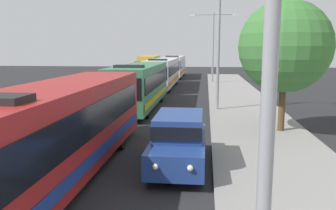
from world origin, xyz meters
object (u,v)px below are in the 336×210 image
(bus_second_in_line, at_px, (140,84))
(bus_middle, at_px, (163,72))
(bus_fourth_in_line, at_px, (174,66))
(streetlamp_mid, at_px, (219,37))
(roadside_tree, at_px, (285,47))
(box_truck_oncoming, at_px, (148,67))
(streetlamp_far, at_px, (213,40))
(white_suv, at_px, (179,138))
(bus_lead, at_px, (61,127))

(bus_second_in_line, distance_m, bus_middle, 13.05)
(bus_middle, relative_size, bus_fourth_in_line, 1.05)
(streetlamp_mid, distance_m, roadside_tree, 6.70)
(bus_second_in_line, relative_size, box_truck_oncoming, 1.51)
(streetlamp_far, bearing_deg, white_suv, -93.20)
(streetlamp_mid, height_order, roadside_tree, streetlamp_mid)
(bus_second_in_line, distance_m, streetlamp_far, 19.40)
(white_suv, bearing_deg, streetlamp_far, 86.80)
(bus_lead, bearing_deg, streetlamp_mid, 67.32)
(bus_second_in_line, bearing_deg, box_truck_oncoming, 97.94)
(streetlamp_mid, bearing_deg, bus_lead, -112.68)
(streetlamp_far, height_order, roadside_tree, streetlamp_far)
(bus_middle, bearing_deg, roadside_tree, -66.96)
(bus_middle, xyz_separation_m, streetlamp_mid, (5.40, -13.69, 3.22))
(bus_middle, relative_size, white_suv, 2.60)
(bus_second_in_line, height_order, white_suv, bus_second_in_line)
(streetlamp_mid, relative_size, streetlamp_far, 0.95)
(bus_fourth_in_line, relative_size, box_truck_oncoming, 1.57)
(bus_fourth_in_line, bearing_deg, bus_lead, -90.00)
(bus_second_in_line, distance_m, box_truck_oncoming, 23.89)
(bus_lead, height_order, box_truck_oncoming, bus_lead)
(bus_fourth_in_line, height_order, box_truck_oncoming, bus_fourth_in_line)
(bus_fourth_in_line, relative_size, streetlamp_mid, 1.52)
(white_suv, relative_size, box_truck_oncoming, 0.64)
(bus_middle, xyz_separation_m, streetlamp_far, (5.40, 5.26, 3.44))
(box_truck_oncoming, distance_m, roadside_tree, 32.54)
(bus_fourth_in_line, relative_size, roadside_tree, 1.85)
(bus_middle, xyz_separation_m, bus_fourth_in_line, (-0.00, 14.22, -0.00))
(bus_middle, bearing_deg, streetlamp_mid, -68.48)
(streetlamp_mid, height_order, streetlamp_far, streetlamp_far)
(white_suv, xyz_separation_m, box_truck_oncoming, (-7.00, 35.76, 0.67))
(bus_middle, bearing_deg, bus_lead, -90.00)
(bus_fourth_in_line, xyz_separation_m, box_truck_oncoming, (-3.30, -3.61, 0.01))
(streetlamp_far, xyz_separation_m, roadside_tree, (2.96, -24.92, -0.86))
(bus_middle, distance_m, bus_fourth_in_line, 14.22)
(bus_middle, distance_m, white_suv, 25.43)
(bus_lead, xyz_separation_m, bus_fourth_in_line, (-0.00, 40.82, -0.00))
(box_truck_oncoming, bearing_deg, bus_second_in_line, -82.06)
(bus_fourth_in_line, height_order, white_suv, bus_fourth_in_line)
(bus_lead, xyz_separation_m, box_truck_oncoming, (-3.30, 37.21, 0.01))
(box_truck_oncoming, relative_size, streetlamp_far, 0.92)
(roadside_tree, bearing_deg, white_suv, -130.32)
(box_truck_oncoming, height_order, roadside_tree, roadside_tree)
(bus_lead, height_order, white_suv, bus_lead)
(white_suv, distance_m, streetlamp_far, 30.73)
(white_suv, bearing_deg, roadside_tree, 49.68)
(streetlamp_mid, bearing_deg, bus_middle, 111.52)
(roadside_tree, bearing_deg, bus_fourth_in_line, 103.87)
(bus_lead, distance_m, bus_fourth_in_line, 40.82)
(streetlamp_far, bearing_deg, bus_second_in_line, -106.43)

